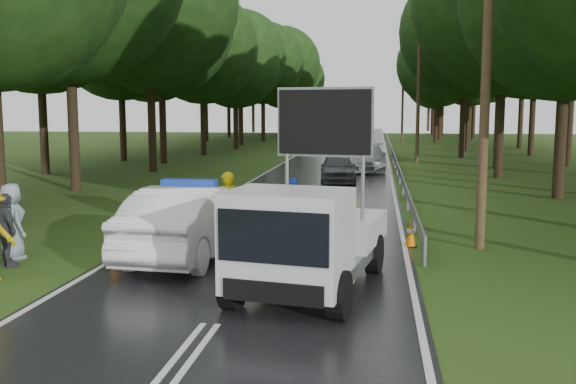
% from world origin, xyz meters
% --- Properties ---
extents(ground, '(160.00, 160.00, 0.00)m').
position_xyz_m(ground, '(0.00, 0.00, 0.00)').
color(ground, '#234413').
rests_on(ground, ground).
extents(road, '(7.00, 140.00, 0.02)m').
position_xyz_m(road, '(0.00, 30.00, 0.01)').
color(road, black).
rests_on(road, ground).
extents(guardrail, '(0.12, 60.06, 0.70)m').
position_xyz_m(guardrail, '(3.70, 29.67, 0.55)').
color(guardrail, gray).
rests_on(guardrail, ground).
extents(utility_pole_near, '(1.40, 0.24, 10.00)m').
position_xyz_m(utility_pole_near, '(5.20, 2.00, 5.06)').
color(utility_pole_near, '#422E1E').
rests_on(utility_pole_near, ground).
extents(utility_pole_mid, '(1.40, 0.24, 10.00)m').
position_xyz_m(utility_pole_mid, '(5.20, 28.00, 5.06)').
color(utility_pole_mid, '#422E1E').
rests_on(utility_pole_mid, ground).
extents(utility_pole_far, '(1.40, 0.24, 10.00)m').
position_xyz_m(utility_pole_far, '(5.20, 54.00, 5.06)').
color(utility_pole_far, '#422E1E').
rests_on(utility_pole_far, ground).
extents(police_sedan, '(2.14, 5.23, 1.86)m').
position_xyz_m(police_sedan, '(-1.68, 0.06, 0.85)').
color(police_sedan, white).
rests_on(police_sedan, ground).
extents(work_truck, '(2.91, 5.12, 3.85)m').
position_xyz_m(work_truck, '(1.34, -2.45, 1.04)').
color(work_truck, gray).
rests_on(work_truck, ground).
extents(barrier, '(2.73, 0.76, 1.16)m').
position_xyz_m(barrier, '(0.80, 1.94, 0.88)').
color(barrier, yellow).
rests_on(barrier, ground).
extents(officer, '(0.81, 0.72, 1.85)m').
position_xyz_m(officer, '(-1.25, 2.00, 0.93)').
color(officer, yellow).
rests_on(officer, ground).
extents(civilian, '(0.89, 0.77, 1.59)m').
position_xyz_m(civilian, '(0.38, 3.00, 0.79)').
color(civilian, '#1B3AB1').
rests_on(civilian, ground).
extents(bystander_mid, '(0.99, 0.93, 1.64)m').
position_xyz_m(bystander_mid, '(-5.40, -1.36, 0.82)').
color(bystander_mid, '#393B40').
rests_on(bystander_mid, ground).
extents(bystander_right, '(1.03, 0.97, 1.77)m').
position_xyz_m(bystander_right, '(-5.73, -0.62, 0.89)').
color(bystander_right, '#8693A1').
rests_on(bystander_right, ground).
extents(queue_car_first, '(1.97, 4.11, 1.35)m').
position_xyz_m(queue_car_first, '(0.80, 15.95, 0.68)').
color(queue_car_first, '#464A4E').
rests_on(queue_car_first, ground).
extents(queue_car_second, '(2.11, 5.16, 1.50)m').
position_xyz_m(queue_car_second, '(2.10, 21.95, 0.75)').
color(queue_car_second, '#A9ACB2').
rests_on(queue_car_second, ground).
extents(queue_car_third, '(2.86, 5.94, 1.63)m').
position_xyz_m(queue_car_third, '(0.93, 28.54, 0.82)').
color(queue_car_third, black).
rests_on(queue_car_third, ground).
extents(queue_car_fourth, '(1.84, 4.99, 1.63)m').
position_xyz_m(queue_car_fourth, '(0.80, 37.12, 0.82)').
color(queue_car_fourth, '#44464C').
rests_on(queue_car_fourth, ground).
extents(cone_near_left, '(0.37, 0.37, 0.79)m').
position_xyz_m(cone_near_left, '(-3.08, -1.00, 0.38)').
color(cone_near_left, black).
rests_on(cone_near_left, ground).
extents(cone_center, '(0.35, 0.35, 0.74)m').
position_xyz_m(cone_center, '(0.46, 1.99, 0.36)').
color(cone_center, black).
rests_on(cone_center, ground).
extents(cone_far, '(0.33, 0.33, 0.70)m').
position_xyz_m(cone_far, '(1.05, 5.00, 0.34)').
color(cone_far, black).
rests_on(cone_far, ground).
extents(cone_left_mid, '(0.39, 0.39, 0.83)m').
position_xyz_m(cone_left_mid, '(-2.12, 2.83, 0.40)').
color(cone_left_mid, black).
rests_on(cone_left_mid, ground).
extents(cone_right, '(0.32, 0.32, 0.68)m').
position_xyz_m(cone_right, '(3.50, 2.00, 0.33)').
color(cone_right, black).
rests_on(cone_right, ground).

